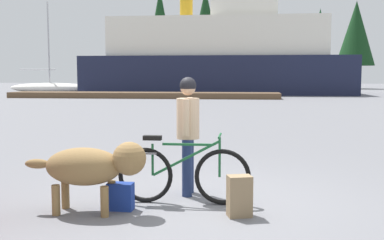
{
  "coord_description": "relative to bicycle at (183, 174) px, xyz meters",
  "views": [
    {
      "loc": [
        0.61,
        -6.17,
        1.7
      ],
      "look_at": [
        -0.2,
        0.83,
        1.01
      ],
      "focal_mm": 44.23,
      "sensor_mm": 36.0,
      "label": 1
    }
  ],
  "objects": [
    {
      "name": "pine_tree_far_left",
      "position": [
        -9.6,
        50.57,
        6.74
      ],
      "size": [
        3.59,
        3.59,
        11.99
      ],
      "color": "#4C331E",
      "rests_on": "ground_plane"
    },
    {
      "name": "dog",
      "position": [
        -1.04,
        -0.54,
        0.18
      ],
      "size": [
        1.53,
        0.55,
        0.89
      ],
      "color": "olive",
      "rests_on": "ground_plane"
    },
    {
      "name": "ground_plane",
      "position": [
        0.22,
        0.13,
        -0.4
      ],
      "size": [
        160.0,
        160.0,
        0.0
      ],
      "primitive_type": "plane",
      "color": "slate"
    },
    {
      "name": "bicycle",
      "position": [
        0.0,
        0.0,
        0.0
      ],
      "size": [
        1.76,
        0.44,
        0.92
      ],
      "color": "black",
      "rests_on": "ground_plane"
    },
    {
      "name": "pine_tree_far_right",
      "position": [
        13.17,
        50.52,
        5.93
      ],
      "size": [
        4.35,
        4.35,
        10.0
      ],
      "color": "#4C331E",
      "rests_on": "ground_plane"
    },
    {
      "name": "ferry_boat",
      "position": [
        -1.63,
        34.89,
        2.69
      ],
      "size": [
        22.41,
        7.25,
        8.77
      ],
      "color": "#191E38",
      "rests_on": "ground_plane"
    },
    {
      "name": "backpack",
      "position": [
        0.75,
        -0.48,
        -0.15
      ],
      "size": [
        0.33,
        0.27,
        0.5
      ],
      "primitive_type": "cube",
      "rotation": [
        0.0,
        0.0,
        0.29
      ],
      "color": "#8C7251",
      "rests_on": "ground_plane"
    },
    {
      "name": "person_cyclist",
      "position": [
        0.01,
        0.48,
        0.6
      ],
      "size": [
        0.32,
        0.53,
        1.66
      ],
      "color": "navy",
      "rests_on": "ground_plane"
    },
    {
      "name": "handbag_pannier",
      "position": [
        -0.73,
        -0.38,
        -0.22
      ],
      "size": [
        0.33,
        0.19,
        0.34
      ],
      "primitive_type": "cube",
      "rotation": [
        0.0,
        0.0,
        -0.03
      ],
      "color": "navy",
      "rests_on": "ground_plane"
    },
    {
      "name": "pine_tree_center",
      "position": [
        -4.24,
        51.72,
        7.03
      ],
      "size": [
        4.01,
        4.01,
        12.02
      ],
      "color": "#4C331E",
      "rests_on": "ground_plane"
    },
    {
      "name": "pine_tree_mid_back",
      "position": [
        9.88,
        55.62,
        6.04
      ],
      "size": [
        3.01,
        3.01,
        9.89
      ],
      "color": "#4C331E",
      "rests_on": "ground_plane"
    },
    {
      "name": "sailboat_moored",
      "position": [
        -16.9,
        35.0,
        0.1
      ],
      "size": [
        7.48,
        2.09,
        8.11
      ],
      "color": "silver",
      "rests_on": "ground_plane"
    },
    {
      "name": "dock_pier",
      "position": [
        -6.5,
        26.96,
        -0.2
      ],
      "size": [
        19.23,
        2.45,
        0.4
      ],
      "primitive_type": "cube",
      "color": "brown",
      "rests_on": "ground_plane"
    }
  ]
}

